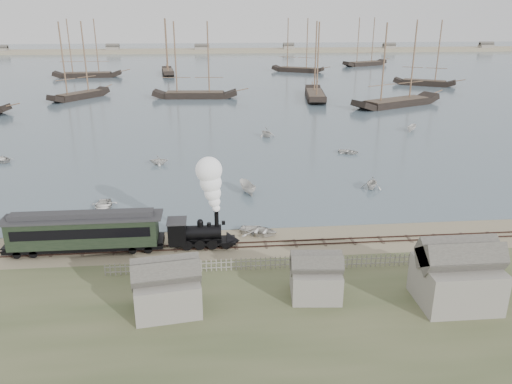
{
  "coord_description": "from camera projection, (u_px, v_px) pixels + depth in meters",
  "views": [
    {
      "loc": [
        -6.17,
        -47.4,
        22.3
      ],
      "look_at": [
        -1.46,
        4.1,
        3.5
      ],
      "focal_mm": 35.0,
      "sensor_mm": 36.0,
      "label": 1
    }
  ],
  "objects": [
    {
      "name": "schooner_3",
      "position": [
        317.0,
        61.0,
        131.0
      ],
      "size": [
        8.12,
        22.84,
        20.0
      ],
      "primitive_type": null,
      "rotation": [
        0.0,
        0.0,
        1.44
      ],
      "color": "black",
      "rests_on": "harbor_water"
    },
    {
      "name": "passenger_coach",
      "position": [
        84.0,
        231.0,
        48.24
      ],
      "size": [
        15.1,
        2.91,
        3.67
      ],
      "color": "black",
      "rests_on": "ground"
    },
    {
      "name": "rowboat_3",
      "position": [
        348.0,
        151.0,
        82.58
      ],
      "size": [
        3.74,
        4.16,
        0.71
      ],
      "primitive_type": "imported",
      "rotation": [
        0.0,
        0.0,
        1.1
      ],
      "color": "silver",
      "rests_on": "harbor_water"
    },
    {
      "name": "rowboat_7",
      "position": [
        267.0,
        132.0,
        93.19
      ],
      "size": [
        4.39,
        4.15,
        1.82
      ],
      "primitive_type": "imported",
      "rotation": [
        0.0,
        0.0,
        0.43
      ],
      "color": "silver",
      "rests_on": "harbor_water"
    },
    {
      "name": "rowboat_1",
      "position": [
        159.0,
        160.0,
        76.46
      ],
      "size": [
        2.47,
        2.85,
        1.49
      ],
      "primitive_type": "imported",
      "rotation": [
        0.0,
        0.0,
        1.56
      ],
      "color": "silver",
      "rests_on": "harbor_water"
    },
    {
      "name": "rail_track",
      "position": [
        276.0,
        244.0,
        50.62
      ],
      "size": [
        120.0,
        1.8,
        0.16
      ],
      "color": "#36221D",
      "rests_on": "ground"
    },
    {
      "name": "shed_mid",
      "position": [
        315.0,
        296.0,
        41.45
      ],
      "size": [
        4.0,
        3.5,
        3.6
      ],
      "primitive_type": null,
      "color": "gray",
      "rests_on": "ground"
    },
    {
      "name": "rowboat_4",
      "position": [
        372.0,
        183.0,
        66.01
      ],
      "size": [
        4.07,
        3.9,
        1.66
      ],
      "primitive_type": "imported",
      "rotation": [
        0.0,
        0.0,
        5.78
      ],
      "color": "silver",
      "rests_on": "harbor_water"
    },
    {
      "name": "far_spit",
      "position": [
        220.0,
        52.0,
        286.49
      ],
      "size": [
        500.0,
        20.0,
        1.8
      ],
      "primitive_type": "cube",
      "color": "tan",
      "rests_on": "ground"
    },
    {
      "name": "schooner_5",
      "position": [
        427.0,
        53.0,
        154.84
      ],
      "size": [
        18.45,
        13.11,
        20.0
      ],
      "primitive_type": null,
      "rotation": [
        0.0,
        0.0,
        -0.52
      ],
      "color": "black",
      "rests_on": "harbor_water"
    },
    {
      "name": "schooner_8",
      "position": [
        298.0,
        45.0,
        190.04
      ],
      "size": [
        20.01,
        13.95,
        20.0
      ],
      "primitive_type": null,
      "rotation": [
        0.0,
        0.0,
        -0.51
      ],
      "color": "black",
      "rests_on": "harbor_water"
    },
    {
      "name": "schooner_6",
      "position": [
        85.0,
        48.0,
        174.44
      ],
      "size": [
        23.67,
        6.62,
        20.0
      ],
      "primitive_type": null,
      "rotation": [
        0.0,
        0.0,
        0.05
      ],
      "color": "black",
      "rests_on": "harbor_water"
    },
    {
      "name": "harbor_water",
      "position": [
        224.0,
        67.0,
        211.6
      ],
      "size": [
        600.0,
        336.0,
        0.06
      ],
      "primitive_type": "cube",
      "color": "#4B5D6B",
      "rests_on": "ground"
    },
    {
      "name": "shed_left",
      "position": [
        168.0,
        310.0,
        39.48
      ],
      "size": [
        5.0,
        4.0,
        4.1
      ],
      "primitive_type": null,
      "color": "gray",
      "rests_on": "ground"
    },
    {
      "name": "schooner_2",
      "position": [
        194.0,
        60.0,
        132.06
      ],
      "size": [
        22.98,
        6.94,
        20.0
      ],
      "primitive_type": null,
      "rotation": [
        0.0,
        0.0,
        -0.08
      ],
      "color": "black",
      "rests_on": "harbor_water"
    },
    {
      "name": "ground",
      "position": [
        273.0,
        236.0,
        52.51
      ],
      "size": [
        600.0,
        600.0,
        0.0
      ],
      "primitive_type": "plane",
      "color": "gray",
      "rests_on": "ground"
    },
    {
      "name": "rowboat_0",
      "position": [
        103.0,
        206.0,
        59.24
      ],
      "size": [
        4.58,
        3.47,
        0.89
      ],
      "primitive_type": "imported",
      "rotation": [
        0.0,
        0.0,
        0.09
      ],
      "color": "silver",
      "rests_on": "harbor_water"
    },
    {
      "name": "locomotive",
      "position": [
        209.0,
        209.0,
        48.66
      ],
      "size": [
        7.15,
        2.67,
        8.91
      ],
      "color": "black",
      "rests_on": "ground"
    },
    {
      "name": "schooner_4",
      "position": [
        400.0,
        65.0,
        120.8
      ],
      "size": [
        25.77,
        16.62,
        20.0
      ],
      "primitive_type": null,
      "rotation": [
        0.0,
        0.0,
        0.45
      ],
      "color": "black",
      "rests_on": "harbor_water"
    },
    {
      "name": "rowboat_2",
      "position": [
        247.0,
        188.0,
        64.48
      ],
      "size": [
        4.07,
        2.52,
        1.47
      ],
      "primitive_type": "imported",
      "rotation": [
        0.0,
        0.0,
        3.45
      ],
      "color": "silver",
      "rests_on": "harbor_water"
    },
    {
      "name": "picket_fence_west",
      "position": [
        212.0,
        271.0,
        45.4
      ],
      "size": [
        19.0,
        0.1,
        1.2
      ],
      "primitive_type": null,
      "color": "gray",
      "rests_on": "ground"
    },
    {
      "name": "beached_dinghy",
      "position": [
        259.0,
        231.0,
        52.73
      ],
      "size": [
        4.27,
        4.9,
        0.85
      ],
      "primitive_type": "imported",
      "rotation": [
        0.0,
        0.0,
        1.17
      ],
      "color": "silver",
      "rests_on": "ground"
    },
    {
      "name": "picket_fence_east",
      "position": [
        416.0,
        265.0,
        46.56
      ],
      "size": [
        15.0,
        0.1,
        1.2
      ],
      "primitive_type": null,
      "color": "gray",
      "rests_on": "ground"
    },
    {
      "name": "schooner_1",
      "position": [
        75.0,
        61.0,
        130.95
      ],
      "size": [
        14.29,
        17.34,
        20.0
      ],
      "primitive_type": null,
      "rotation": [
        0.0,
        0.0,
        0.94
      ],
      "color": "black",
      "rests_on": "harbor_water"
    },
    {
      "name": "rowboat_5",
      "position": [
        412.0,
        128.0,
        97.89
      ],
      "size": [
        3.25,
        3.0,
        1.24
      ],
      "primitive_type": "imported",
      "rotation": [
        0.0,
        0.0,
        2.44
      ],
      "color": "silver",
      "rests_on": "harbor_water"
    },
    {
      "name": "rowboat_6",
      "position": [
        0.0,
        159.0,
        78.25
      ],
      "size": [
        4.91,
        5.11,
        0.86
      ],
      "primitive_type": "imported",
      "rotation": [
        0.0,
        0.0,
        4.05
      ],
      "color": "silver",
      "rests_on": "harbor_water"
    },
    {
      "name": "schooner_7",
      "position": [
        166.0,
        47.0,
        182.24
      ],
      "size": [
        6.62,
        19.39,
        20.0
      ],
      "primitive_type": null,
      "rotation": [
        0.0,
        0.0,
        1.69
      ],
      "color": "black",
      "rests_on": "harbor_water"
    },
    {
      "name": "schooner_9",
      "position": [
        366.0,
        42.0,
        212.44
      ],
      "size": [
        21.6,
        13.38,
        20.0
      ],
      "primitive_type": null,
      "rotation": [
        0.0,
        0.0,
        0.43
      ],
      "color": "black",
      "rests_on": "harbor_water"
    },
    {
      "name": "shed_right",
      "position": [
        453.0,
        303.0,
        40.52
      ],
      "size": [
        6.0,
        5.0,
        5.1
      ],
      "primitive_type": null,
      "color": "gray",
      "rests_on": "ground"
    }
  ]
}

